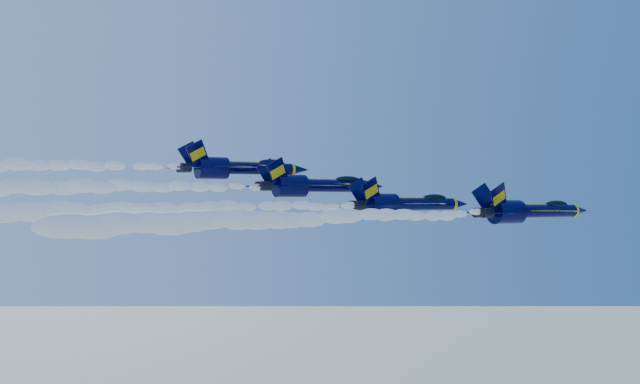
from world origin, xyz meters
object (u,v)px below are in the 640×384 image
jet_lead (529,211)px  jet_second (405,204)px  jet_fourth (238,168)px  jet_third (316,185)px

jet_lead → jet_second: size_ratio=1.06×
jet_second → jet_fourth: (-17.85, 11.92, 4.66)m
jet_second → jet_fourth: 21.96m
jet_fourth → jet_third: bearing=-35.1°
jet_second → jet_third: bearing=147.4°
jet_lead → jet_third: size_ratio=1.05×
jet_second → jet_fourth: jet_fourth is taller
jet_second → jet_third: size_ratio=0.99×
jet_fourth → jet_second: bearing=-33.7°
jet_lead → jet_fourth: jet_fourth is taller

